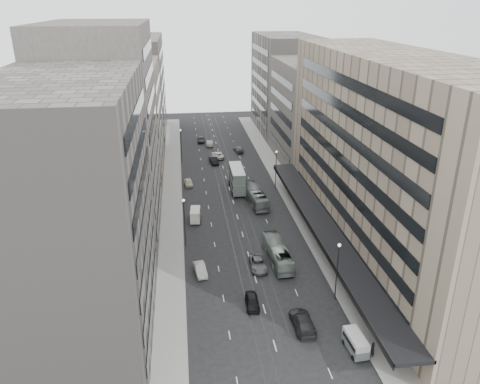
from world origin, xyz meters
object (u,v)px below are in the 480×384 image
bus_near (277,253)px  sedan_2 (258,264)px  bus_far (256,196)px  sedan_0 (252,302)px  sedan_1 (200,270)px  vw_microbus (356,342)px  double_decker (237,178)px  panel_van (195,215)px  pedestrian (372,350)px

bus_near → sedan_2: (-3.17, -1.49, -0.76)m
bus_far → sedan_2: bus_far is taller
bus_near → sedan_0: bus_near is taller
sedan_1 → sedan_0: bearing=-61.9°
sedan_0 → sedan_1: size_ratio=0.97×
vw_microbus → bus_far: bearing=92.4°
double_decker → sedan_1: double_decker is taller
bus_near → vw_microbus: size_ratio=2.60×
bus_far → panel_van: 13.67m
bus_far → vw_microbus: size_ratio=2.73×
bus_near → double_decker: size_ratio=1.16×
vw_microbus → pedestrian: 1.93m
bus_far → double_decker: size_ratio=1.22×
bus_far → pedestrian: bearing=92.6°
double_decker → sedan_2: bearing=-90.5°
double_decker → panel_van: size_ratio=2.33×
bus_near → sedan_2: 3.59m
sedan_2 → pedestrian: 22.38m
bus_far → vw_microbus: bus_far is taller
bus_far → double_decker: 7.79m
sedan_1 → sedan_2: bearing=-4.4°
bus_far → double_decker: (-2.75, 7.20, 1.13)m
bus_near → sedan_1: 11.97m
bus_far → double_decker: double_decker is taller
double_decker → pedestrian: bearing=-79.7°
panel_van → sedan_2: panel_van is taller
bus_near → double_decker: 29.54m
bus_far → pedestrian: (5.95, -44.02, -0.40)m
bus_near → bus_far: bus_far is taller
bus_near → panel_van: (-11.78, 15.63, -0.16)m
double_decker → vw_microbus: (7.31, -49.89, -1.48)m
sedan_0 → bus_far: bearing=82.3°
double_decker → sedan_2: size_ratio=1.78×
bus_near → panel_van: bearing=-55.7°
panel_van → sedan_1: (-0.00, -17.64, -0.60)m
sedan_0 → sedan_2: (2.33, 9.17, 0.00)m
sedan_2 → pedestrian: size_ratio=2.55×
pedestrian → bus_near: bearing=-98.2°
sedan_2 → pedestrian: (9.33, -20.33, 0.44)m
bus_far → vw_microbus: (4.56, -42.69, -0.36)m
double_decker → pedestrian: (8.70, -51.23, -1.52)m
double_decker → panel_van: double_decker is taller
sedan_0 → sedan_1: 10.69m
panel_van → pedestrian: size_ratio=1.95×
sedan_0 → pedestrian: 16.15m
panel_van → pedestrian: (17.93, -37.46, -0.16)m
sedan_0 → sedan_1: bearing=128.1°
pedestrian → bus_far: bearing=-106.3°
pedestrian → panel_van: bearing=-88.4°
sedan_2 → bus_near: bearing=26.9°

